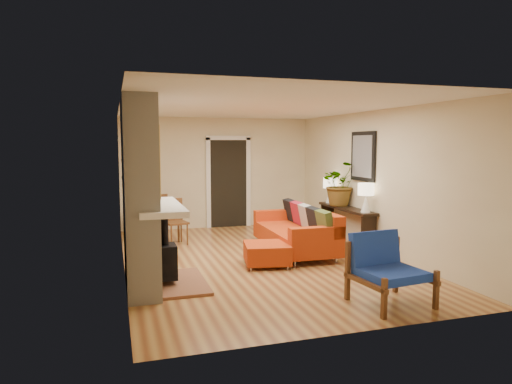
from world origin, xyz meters
TOP-DOWN VIEW (x-y plane):
  - room_shell at (0.60, 2.63)m, footprint 6.50×6.50m
  - fireplace at (-2.00, -1.00)m, footprint 1.09×1.68m
  - sofa at (0.89, 0.37)m, footprint 1.00×2.24m
  - ottoman at (-0.01, -0.42)m, footprint 0.83×0.83m
  - blue_chair at (0.85, -2.50)m, footprint 0.92×0.90m
  - dining_table at (-1.43, 2.19)m, footprint 0.97×1.72m
  - console_table at (2.07, 0.74)m, footprint 0.34×1.85m
  - lamp_near at (2.07, 0.01)m, footprint 0.30×0.30m
  - lamp_far at (2.07, 1.47)m, footprint 0.30×0.30m
  - houseplant at (2.06, 0.98)m, footprint 0.87×0.77m

SIDE VIEW (x-z plane):
  - ottoman at x=-0.01m, z-range 0.03..0.39m
  - sofa at x=0.89m, z-range -0.05..0.82m
  - blue_chair at x=0.85m, z-range 0.03..0.91m
  - console_table at x=2.07m, z-range 0.21..0.94m
  - dining_table at x=-1.43m, z-range 0.14..1.04m
  - lamp_near at x=2.07m, z-range 0.79..1.33m
  - lamp_far at x=2.07m, z-range 0.79..1.33m
  - houseplant at x=2.06m, z-range 0.72..1.63m
  - room_shell at x=0.60m, z-range -2.01..4.49m
  - fireplace at x=-2.00m, z-range -0.06..2.54m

